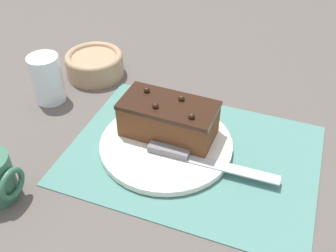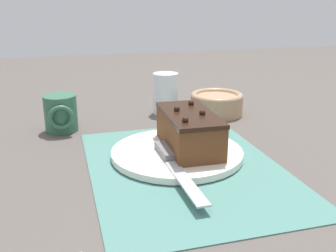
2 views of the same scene
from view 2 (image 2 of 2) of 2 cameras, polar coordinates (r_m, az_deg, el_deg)
The scene contains 8 objects.
ground_plane at distance 0.72m, azimuth 2.54°, elevation -6.19°, with size 3.00×3.00×0.00m, color #544C47.
placemat_woven at distance 0.72m, azimuth 2.54°, elevation -6.05°, with size 0.46×0.34×0.00m, color slate.
cake_plate at distance 0.76m, azimuth 1.18°, elevation -3.92°, with size 0.25×0.25×0.01m.
chocolate_cake at distance 0.76m, azimuth 3.07°, elevation -0.62°, with size 0.18×0.09×0.08m.
serving_knife at distance 0.70m, azimuth 0.43°, elevation -4.99°, with size 0.24×0.02×0.01m.
drinking_glass at distance 1.03m, azimuth -0.34°, elevation 4.74°, with size 0.07×0.07×0.11m.
small_bowl at distance 1.04m, azimuth 7.07°, elevation 3.36°, with size 0.14×0.14×0.06m.
coffee_mug at distance 0.93m, azimuth -15.29°, elevation 1.76°, with size 0.08×0.07×0.08m.
Camera 2 is at (0.62, -0.21, 0.30)m, focal length 42.00 mm.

